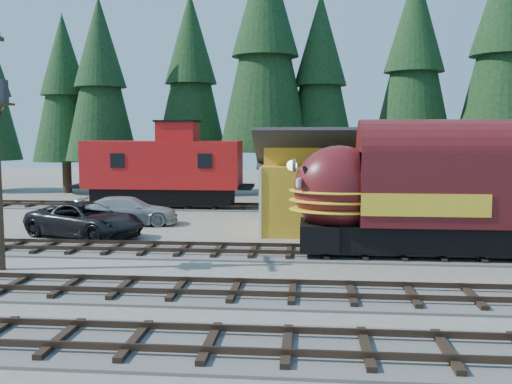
# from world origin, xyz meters

# --- Properties ---
(ground) EXTENTS (120.00, 120.00, 0.00)m
(ground) POSITION_xyz_m (0.00, 0.00, 0.00)
(ground) COLOR #6B665B
(ground) RESTS_ON ground
(track_spur) EXTENTS (32.00, 3.20, 0.33)m
(track_spur) POSITION_xyz_m (-10.00, 18.00, 0.06)
(track_spur) COLOR #4C4947
(track_spur) RESTS_ON ground
(depot) EXTENTS (12.80, 7.00, 5.30)m
(depot) POSITION_xyz_m (-0.00, 10.50, 2.96)
(depot) COLOR gold
(depot) RESTS_ON ground
(conifer_backdrop) EXTENTS (79.74, 22.55, 17.46)m
(conifer_backdrop) POSITION_xyz_m (7.67, 24.47, 10.25)
(conifer_backdrop) COLOR black
(conifer_backdrop) RESTS_ON ground
(locomotive) EXTENTS (15.39, 3.06, 4.19)m
(locomotive) POSITION_xyz_m (2.91, 4.00, 2.46)
(locomotive) COLOR black
(locomotive) RESTS_ON ground
(caboose) EXTENTS (10.38, 3.01, 5.40)m
(caboose) POSITION_xyz_m (-13.34, 18.00, 2.67)
(caboose) COLOR black
(caboose) RESTS_ON ground
(pickup_truck_a) EXTENTS (6.61, 4.86, 1.67)m
(pickup_truck_a) POSITION_xyz_m (-14.44, 7.13, 0.84)
(pickup_truck_a) COLOR black
(pickup_truck_a) RESTS_ON ground
(pickup_truck_b) EXTENTS (5.63, 3.03, 1.55)m
(pickup_truck_b) POSITION_xyz_m (-13.51, 10.88, 0.77)
(pickup_truck_b) COLOR #B0B3B8
(pickup_truck_b) RESTS_ON ground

